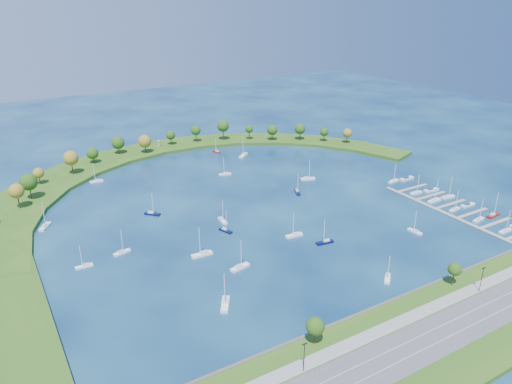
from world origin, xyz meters
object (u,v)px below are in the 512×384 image
moored_boat_10 (152,213)px  moored_boat_11 (225,173)px  harbor_tower (159,143)px  dock_system (455,210)px  moored_boat_7 (308,178)px  moored_boat_14 (325,242)px  moored_boat_18 (226,230)px  docked_boat_4 (455,209)px  moored_boat_9 (225,303)px  docked_boat_0 (505,230)px  moored_boat_17 (388,277)px  docked_boat_9 (431,190)px  moored_boat_3 (297,191)px  docked_boat_10 (393,181)px  moored_boat_5 (45,226)px  docked_boat_7 (448,196)px  moored_boat_4 (294,235)px  docked_boat_2 (479,219)px  docked_boat_6 (434,200)px  docked_boat_3 (493,215)px  moored_boat_2 (217,151)px  moored_boat_0 (97,181)px  moored_boat_16 (415,231)px  moored_boat_1 (202,254)px  moored_boat_15 (84,266)px  moored_boat_8 (244,155)px  moored_boat_13 (240,267)px  moored_boat_6 (122,252)px  docked_boat_8 (416,192)px  moored_boat_12 (223,220)px  docked_boat_11 (407,178)px  docked_boat_5 (468,205)px

moored_boat_10 → moored_boat_11: 66.87m
harbor_tower → moored_boat_10: moored_boat_10 is taller
dock_system → moored_boat_7: moored_boat_7 is taller
moored_boat_14 → moored_boat_18: bearing=-37.6°
harbor_tower → docked_boat_4: docked_boat_4 is taller
moored_boat_9 → docked_boat_0: bearing=115.3°
moored_boat_17 → docked_boat_9: bearing=169.0°
moored_boat_3 → moored_boat_9: bearing=-23.6°
moored_boat_10 → docked_boat_10: 141.55m
moored_boat_5 → docked_boat_7: 209.09m
moored_boat_4 → moored_boat_7: (48.78, 55.90, 0.02)m
docked_boat_2 → docked_boat_6: docked_boat_6 is taller
dock_system → docked_boat_3: (10.71, -14.01, 0.57)m
moored_boat_2 → moored_boat_0: bearing=88.8°
moored_boat_14 → moored_boat_16: bearing=170.4°
moored_boat_17 → moored_boat_18: 77.53m
docked_boat_3 → moored_boat_9: bearing=173.8°
moored_boat_1 → moored_boat_16: (94.90, -31.17, -0.08)m
moored_boat_4 → moored_boat_18: size_ratio=1.14×
moored_boat_9 → moored_boat_15: size_ratio=1.33×
moored_boat_10 → moored_boat_2: bearing=92.4°
moored_boat_1 → moored_boat_5: (-53.41, 62.59, -0.02)m
moored_boat_8 → moored_boat_13: moored_boat_8 is taller
moored_boat_6 → docked_boat_6: bearing=-24.0°
moored_boat_5 → docked_boat_6: 199.17m
moored_boat_9 → docked_boat_8: size_ratio=1.22×
moored_boat_0 → moored_boat_8: moored_boat_8 is taller
moored_boat_4 → moored_boat_5: bearing=-30.4°
moored_boat_7 → docked_boat_2: moored_boat_7 is taller
moored_boat_12 → harbor_tower: bearing=179.0°
moored_boat_1 → docked_boat_7: (142.17, -11.35, -0.04)m
moored_boat_15 → docked_boat_0: 189.95m
dock_system → docked_boat_3: 17.65m
moored_boat_4 → moored_boat_10: bearing=-44.4°
moored_boat_0 → moored_boat_5: size_ratio=0.86×
moored_boat_15 → moored_boat_3: bearing=-169.6°
moored_boat_4 → docked_boat_11: size_ratio=1.22×
docked_boat_0 → dock_system: bearing=90.2°
moored_boat_9 → docked_boat_0: size_ratio=1.24×
moored_boat_8 → moored_boat_10: moored_boat_8 is taller
docked_boat_2 → harbor_tower: bearing=108.0°
moored_boat_14 → docked_boat_8: moored_boat_14 is taller
docked_boat_2 → docked_boat_10: bearing=79.5°
moored_boat_5 → docked_boat_5: (195.53, -86.61, -0.29)m
moored_boat_2 → moored_boat_11: moored_boat_11 is taller
moored_boat_11 → docked_boat_11: bearing=161.6°
moored_boat_4 → docked_boat_7: docked_boat_7 is taller
moored_boat_1 → moored_boat_9: size_ratio=0.98×
moored_boat_9 → moored_boat_16: 102.83m
harbor_tower → docked_boat_6: (94.32, -165.24, -3.30)m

